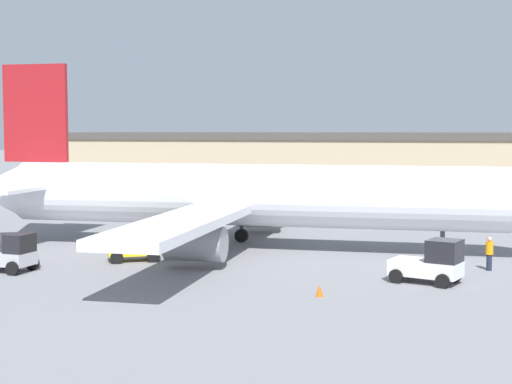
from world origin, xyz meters
TOP-DOWN VIEW (x-y plane):
  - ground_plane at (0.00, 0.00)m, footprint 400.00×400.00m
  - terminal_building at (7.70, 35.84)m, footprint 72.74×18.17m
  - airplane at (-0.98, 0.00)m, footprint 39.08×36.18m
  - ground_crew_worker at (13.82, -4.56)m, footprint 0.40×0.40m
  - baggage_tug at (10.86, -8.82)m, footprint 3.74×2.89m
  - belt_loader_truck at (-10.77, -10.65)m, footprint 2.71×2.21m
  - pushback_tug at (-5.55, -5.87)m, footprint 3.24×2.76m
  - safety_cone_near at (5.95, -13.03)m, footprint 0.36×0.36m

SIDE VIEW (x-z plane):
  - ground_plane at x=0.00m, z-range 0.00..0.00m
  - safety_cone_near at x=5.95m, z-range 0.00..0.55m
  - ground_crew_worker at x=13.82m, z-range 0.06..1.87m
  - belt_loader_truck at x=-10.77m, z-range -0.05..2.01m
  - pushback_tug at x=-5.55m, z-range -0.10..2.09m
  - baggage_tug at x=10.86m, z-range -0.09..2.11m
  - airplane at x=-0.98m, z-range -2.55..9.25m
  - terminal_building at x=7.70m, z-range 0.01..7.14m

